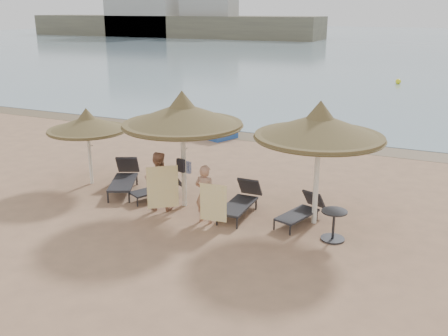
# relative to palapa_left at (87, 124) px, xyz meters

# --- Properties ---
(ground) EXTENTS (160.00, 160.00, 0.00)m
(ground) POSITION_rel_palapa_left_xyz_m (3.44, -1.55, -1.96)
(ground) COLOR #A57958
(ground) RESTS_ON ground
(sea) EXTENTS (200.00, 140.00, 0.03)m
(sea) POSITION_rel_palapa_left_xyz_m (3.44, 78.45, -1.94)
(sea) COLOR slate
(sea) RESTS_ON ground
(wet_sand_strip) EXTENTS (200.00, 1.60, 0.01)m
(wet_sand_strip) POSITION_rel_palapa_left_xyz_m (3.44, 7.85, -1.95)
(wet_sand_strip) COLOR brown
(wet_sand_strip) RESTS_ON ground
(far_shore) EXTENTS (150.00, 54.80, 12.00)m
(far_shore) POSITION_rel_palapa_left_xyz_m (-21.66, 76.27, 0.95)
(far_shore) COLOR #68634B
(far_shore) RESTS_ON ground
(palapa_left) EXTENTS (2.48, 2.48, 2.46)m
(palapa_left) POSITION_rel_palapa_left_xyz_m (0.00, 0.00, 0.00)
(palapa_left) COLOR white
(palapa_left) RESTS_ON ground
(palapa_center) EXTENTS (3.32, 3.32, 3.29)m
(palapa_center) POSITION_rel_palapa_left_xyz_m (3.62, -0.42, 0.67)
(palapa_center) COLOR white
(palapa_center) RESTS_ON ground
(palapa_right) EXTENTS (3.27, 3.27, 3.24)m
(palapa_right) POSITION_rel_palapa_left_xyz_m (7.30, -0.09, 0.63)
(palapa_right) COLOR white
(palapa_right) RESTS_ON ground
(lounger_far_left) EXTENTS (1.48, 2.12, 0.91)m
(lounger_far_left) POSITION_rel_palapa_left_xyz_m (1.31, -0.05, -1.55)
(lounger_far_left) COLOR #28292C
(lounger_far_left) RESTS_ON ground
(lounger_near_left) EXTENTS (1.20, 1.67, 0.72)m
(lounger_near_left) POSITION_rel_palapa_left_xyz_m (2.63, -0.18, -1.63)
(lounger_near_left) COLOR #28292C
(lounger_near_left) RESTS_ON ground
(lounger_near_right) EXTENTS (0.65, 1.89, 0.84)m
(lounger_near_right) POSITION_rel_palapa_left_xyz_m (5.31, -0.27, -1.58)
(lounger_near_right) COLOR #28292C
(lounger_near_right) RESTS_ON ground
(lounger_far_right) EXTENTS (1.02, 1.72, 0.73)m
(lounger_far_right) POSITION_rel_palapa_left_xyz_m (6.99, -0.17, -1.63)
(lounger_far_right) COLOR #28292C
(lounger_far_right) RESTS_ON ground
(side_table) EXTENTS (0.62, 0.62, 0.75)m
(side_table) POSITION_rel_palapa_left_xyz_m (7.97, -0.89, -1.60)
(side_table) COLOR #28292C
(side_table) RESTS_ON ground
(person_left) EXTENTS (1.01, 0.79, 1.92)m
(person_left) POSITION_rel_palapa_left_xyz_m (3.10, -0.94, -0.99)
(person_left) COLOR tan
(person_left) RESTS_ON ground
(person_right) EXTENTS (0.85, 0.56, 1.82)m
(person_right) POSITION_rel_palapa_left_xyz_m (4.68, -1.21, -1.05)
(person_right) COLOR tan
(person_right) RESTS_ON ground
(towel_left) EXTENTS (0.68, 0.52, 1.18)m
(towel_left) POSITION_rel_palapa_left_xyz_m (3.45, -1.29, -1.14)
(towel_left) COLOR yellow
(towel_left) RESTS_ON ground
(towel_right) EXTENTS (0.71, 0.10, 0.99)m
(towel_right) POSITION_rel_palapa_left_xyz_m (5.03, -1.46, -1.27)
(towel_right) COLOR yellow
(towel_right) RESTS_ON ground
(bag_patterned) EXTENTS (0.28, 0.15, 0.33)m
(bag_patterned) POSITION_rel_palapa_left_xyz_m (3.62, -0.24, -0.86)
(bag_patterned) COLOR silver
(bag_patterned) RESTS_ON ground
(bag_dark) EXTENTS (0.27, 0.15, 0.37)m
(bag_dark) POSITION_rel_palapa_left_xyz_m (3.62, -0.58, -0.72)
(bag_dark) COLOR black
(bag_dark) RESTS_ON ground
(pedal_boat) EXTENTS (2.39, 1.94, 0.97)m
(pedal_boat) POSITION_rel_palapa_left_xyz_m (0.79, 7.22, -1.60)
(pedal_boat) COLOR #244D9C
(pedal_boat) RESTS_ON ground
(buoy_mid) EXTENTS (0.40, 0.40, 0.40)m
(buoy_mid) POSITION_rel_palapa_left_xyz_m (6.58, 27.12, -1.76)
(buoy_mid) COLOR #FDF61A
(buoy_mid) RESTS_ON ground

